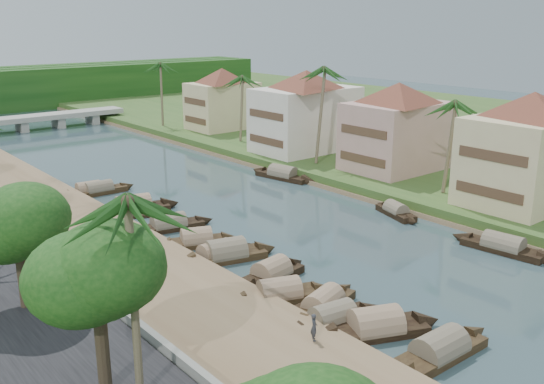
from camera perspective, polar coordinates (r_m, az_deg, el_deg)
ground at (r=47.53m, az=9.03°, el=-5.98°), size 220.00×220.00×0.00m
left_bank at (r=54.68m, az=-18.85°, el=-3.25°), size 10.00×180.00×0.80m
right_bank at (r=73.64m, az=7.34°, el=2.51°), size 16.00×180.00×1.20m
retaining_wall at (r=53.20m, az=-23.15°, el=-3.15°), size 0.40×180.00×1.10m
far_right_fill at (r=103.27m, az=21.69°, el=5.38°), size 60.00×220.00×1.15m
bridge at (r=107.46m, az=-21.01°, el=6.45°), size 28.00×4.00×2.40m
building_near at (r=59.92m, az=23.01°, el=3.91°), size 14.85×14.85×10.20m
building_mid at (r=69.41m, az=11.69°, el=6.15°), size 14.11×14.11×9.70m
building_far at (r=78.13m, az=3.20°, el=7.72°), size 15.59×15.59×10.20m
building_distant at (r=94.33m, az=-4.68°, el=8.81°), size 12.62×12.62×9.20m
sampan_0 at (r=34.83m, az=15.48°, el=-14.26°), size 8.76×2.09×2.29m
sampan_1 at (r=36.38m, az=9.71°, el=-12.48°), size 8.58×5.17×2.49m
sampan_2 at (r=38.59m, az=4.86°, el=-10.56°), size 7.92×3.75×2.08m
sampan_3 at (r=36.97m, az=5.74°, el=-11.84°), size 7.76×2.65×2.07m
sampan_4 at (r=39.81m, az=0.71°, el=-9.62°), size 7.86×4.38×2.21m
sampan_5 at (r=42.76m, az=-0.04°, el=-7.73°), size 7.30×2.93×2.27m
sampan_6 at (r=46.23m, az=-4.34°, el=-5.89°), size 8.71×4.01×2.50m
sampan_7 at (r=46.41m, az=-5.34°, el=-5.85°), size 7.43×1.91×1.99m
sampan_8 at (r=49.22m, az=-7.12°, el=-4.59°), size 7.19×4.20×2.20m
sampan_9 at (r=53.18m, az=-9.69°, el=-3.12°), size 8.59×3.24×2.14m
sampan_10 at (r=58.15m, az=-13.48°, el=-1.67°), size 7.58×2.04×2.09m
sampan_11 at (r=58.56m, az=-12.89°, el=-1.49°), size 9.41×3.90×2.59m
sampan_12 at (r=65.59m, az=-15.97°, el=0.16°), size 8.14×1.76×1.97m
sampan_13 at (r=65.73m, az=-16.87°, el=0.12°), size 7.10×2.10×1.96m
sampan_14 at (r=50.95m, az=20.92°, el=-4.85°), size 2.70×9.05×2.16m
sampan_15 at (r=57.29m, az=11.58°, el=-1.83°), size 3.26×6.72×1.83m
sampan_16 at (r=69.18m, az=1.05°, el=1.60°), size 3.47×9.61×2.29m
canoe_1 at (r=38.96m, az=3.21°, el=-10.76°), size 5.36×1.15×0.86m
canoe_2 at (r=57.19m, az=-12.12°, el=-2.21°), size 6.06×3.55×0.91m
palm_1 at (r=60.11m, az=16.51°, el=7.81°), size 3.20×3.20×10.26m
palm_2 at (r=70.08m, az=4.48°, el=11.25°), size 3.20×3.20×12.48m
palm_3 at (r=83.47m, az=-3.01°, el=10.59°), size 3.20×3.20×10.32m
palm_4 at (r=25.26m, az=-13.45°, el=-1.26°), size 3.20×3.20×10.69m
palm_7 at (r=97.61m, az=-10.49°, el=11.62°), size 3.20×3.20×11.17m
tree_1 at (r=27.18m, az=-16.23°, el=-7.47°), size 5.02×5.02×7.87m
tree_2 at (r=37.09m, az=-22.94°, el=-2.78°), size 5.03×5.03×7.24m
tree_6 at (r=84.15m, az=4.06°, el=8.24°), size 4.48×4.48×7.04m
person_near at (r=33.62m, az=3.98°, el=-12.57°), size 0.62×0.68×1.56m
person_far at (r=45.43m, az=-13.71°, el=-5.23°), size 0.90×0.89×1.47m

